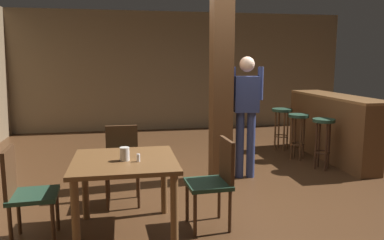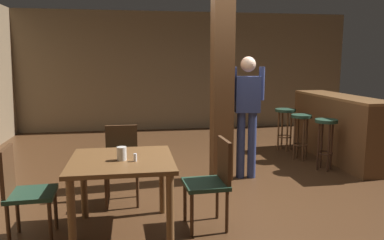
{
  "view_description": "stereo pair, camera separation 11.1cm",
  "coord_description": "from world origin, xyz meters",
  "px_view_note": "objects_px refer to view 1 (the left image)",
  "views": [
    {
      "loc": [
        -1.44,
        -4.52,
        1.67
      ],
      "look_at": [
        -0.59,
        0.08,
        0.92
      ],
      "focal_mm": 35.0,
      "sensor_mm": 36.0,
      "label": 1
    },
    {
      "loc": [
        -1.33,
        -4.54,
        1.67
      ],
      "look_at": [
        -0.59,
        0.08,
        0.92
      ],
      "focal_mm": 35.0,
      "sensor_mm": 36.0,
      "label": 2
    }
  ],
  "objects_px": {
    "chair_north": "(122,160)",
    "salt_shaker": "(138,158)",
    "bar_stool_near": "(323,132)",
    "bar_stool_mid": "(298,126)",
    "dining_table": "(125,171)",
    "standing_person": "(246,108)",
    "bar_stool_far": "(282,119)",
    "chair_east": "(215,178)",
    "bar_counter": "(331,127)",
    "napkin_cup": "(125,154)",
    "chair_west": "(24,190)"
  },
  "relations": [
    {
      "from": "bar_counter",
      "to": "standing_person",
      "type": "bearing_deg",
      "value": -157.34
    },
    {
      "from": "chair_east",
      "to": "bar_stool_far",
      "type": "xyz_separation_m",
      "value": [
        2.01,
        2.95,
        0.09
      ]
    },
    {
      "from": "chair_west",
      "to": "bar_counter",
      "type": "height_order",
      "value": "bar_counter"
    },
    {
      "from": "chair_east",
      "to": "bar_stool_mid",
      "type": "height_order",
      "value": "chair_east"
    },
    {
      "from": "standing_person",
      "to": "chair_east",
      "type": "bearing_deg",
      "value": -118.57
    },
    {
      "from": "dining_table",
      "to": "bar_stool_far",
      "type": "xyz_separation_m",
      "value": [
        2.9,
        2.95,
        -0.03
      ]
    },
    {
      "from": "dining_table",
      "to": "bar_stool_near",
      "type": "bearing_deg",
      "value": 28.85
    },
    {
      "from": "napkin_cup",
      "to": "salt_shaker",
      "type": "height_order",
      "value": "napkin_cup"
    },
    {
      "from": "standing_person",
      "to": "bar_stool_near",
      "type": "bearing_deg",
      "value": 7.39
    },
    {
      "from": "chair_east",
      "to": "bar_stool_mid",
      "type": "bearing_deg",
      "value": 48.63
    },
    {
      "from": "bar_counter",
      "to": "bar_stool_far",
      "type": "height_order",
      "value": "bar_counter"
    },
    {
      "from": "dining_table",
      "to": "chair_north",
      "type": "bearing_deg",
      "value": 91.81
    },
    {
      "from": "dining_table",
      "to": "standing_person",
      "type": "xyz_separation_m",
      "value": [
        1.7,
        1.48,
        0.38
      ]
    },
    {
      "from": "dining_table",
      "to": "salt_shaker",
      "type": "relative_size",
      "value": 13.49
    },
    {
      "from": "chair_north",
      "to": "bar_stool_mid",
      "type": "height_order",
      "value": "chair_north"
    },
    {
      "from": "napkin_cup",
      "to": "bar_stool_near",
      "type": "distance_m",
      "value": 3.46
    },
    {
      "from": "chair_west",
      "to": "standing_person",
      "type": "height_order",
      "value": "standing_person"
    },
    {
      "from": "chair_west",
      "to": "chair_east",
      "type": "bearing_deg",
      "value": 0.73
    },
    {
      "from": "chair_north",
      "to": "salt_shaker",
      "type": "relative_size",
      "value": 12.33
    },
    {
      "from": "chair_west",
      "to": "bar_stool_mid",
      "type": "distance_m",
      "value": 4.44
    },
    {
      "from": "chair_west",
      "to": "bar_counter",
      "type": "bearing_deg",
      "value": 27.26
    },
    {
      "from": "chair_north",
      "to": "bar_stool_near",
      "type": "xyz_separation_m",
      "value": [
        3.03,
        0.8,
        0.08
      ]
    },
    {
      "from": "chair_north",
      "to": "bar_counter",
      "type": "xyz_separation_m",
      "value": [
        3.49,
        1.37,
        0.05
      ]
    },
    {
      "from": "napkin_cup",
      "to": "standing_person",
      "type": "bearing_deg",
      "value": 42.11
    },
    {
      "from": "chair_west",
      "to": "bar_stool_far",
      "type": "relative_size",
      "value": 1.14
    },
    {
      "from": "bar_counter",
      "to": "chair_east",
      "type": "bearing_deg",
      "value": -139.13
    },
    {
      "from": "bar_stool_far",
      "to": "chair_west",
      "type": "bearing_deg",
      "value": -141.95
    },
    {
      "from": "chair_east",
      "to": "standing_person",
      "type": "relative_size",
      "value": 0.52
    },
    {
      "from": "bar_stool_near",
      "to": "bar_stool_far",
      "type": "height_order",
      "value": "bar_stool_near"
    },
    {
      "from": "chair_north",
      "to": "bar_counter",
      "type": "height_order",
      "value": "bar_counter"
    },
    {
      "from": "chair_west",
      "to": "napkin_cup",
      "type": "height_order",
      "value": "chair_west"
    },
    {
      "from": "bar_stool_near",
      "to": "bar_stool_mid",
      "type": "height_order",
      "value": "bar_stool_near"
    },
    {
      "from": "chair_east",
      "to": "napkin_cup",
      "type": "distance_m",
      "value": 0.94
    },
    {
      "from": "chair_east",
      "to": "standing_person",
      "type": "xyz_separation_m",
      "value": [
        0.81,
        1.49,
        0.5
      ]
    },
    {
      "from": "bar_counter",
      "to": "bar_stool_mid",
      "type": "height_order",
      "value": "bar_counter"
    },
    {
      "from": "napkin_cup",
      "to": "bar_counter",
      "type": "relative_size",
      "value": 0.05
    },
    {
      "from": "bar_stool_near",
      "to": "dining_table",
      "type": "bearing_deg",
      "value": -151.15
    },
    {
      "from": "dining_table",
      "to": "salt_shaker",
      "type": "bearing_deg",
      "value": -40.73
    },
    {
      "from": "napkin_cup",
      "to": "standing_person",
      "type": "xyz_separation_m",
      "value": [
        1.7,
        1.53,
        0.2
      ]
    },
    {
      "from": "napkin_cup",
      "to": "bar_stool_near",
      "type": "xyz_separation_m",
      "value": [
        3.0,
        1.7,
        -0.22
      ]
    },
    {
      "from": "chair_west",
      "to": "bar_stool_near",
      "type": "xyz_separation_m",
      "value": [
        3.91,
        1.68,
        0.08
      ]
    },
    {
      "from": "salt_shaker",
      "to": "napkin_cup",
      "type": "bearing_deg",
      "value": 154.77
    },
    {
      "from": "dining_table",
      "to": "bar_counter",
      "type": "xyz_separation_m",
      "value": [
        3.46,
        2.22,
        -0.07
      ]
    },
    {
      "from": "chair_north",
      "to": "salt_shaker",
      "type": "height_order",
      "value": "chair_north"
    },
    {
      "from": "salt_shaker",
      "to": "chair_east",
      "type": "bearing_deg",
      "value": 7.66
    },
    {
      "from": "chair_north",
      "to": "salt_shaker",
      "type": "bearing_deg",
      "value": -80.96
    },
    {
      "from": "chair_east",
      "to": "chair_north",
      "type": "bearing_deg",
      "value": 136.8
    },
    {
      "from": "bar_stool_near",
      "to": "bar_stool_mid",
      "type": "bearing_deg",
      "value": 99.97
    },
    {
      "from": "bar_stool_far",
      "to": "bar_stool_mid",
      "type": "bearing_deg",
      "value": -90.51
    },
    {
      "from": "chair_north",
      "to": "bar_stool_mid",
      "type": "relative_size",
      "value": 1.15
    }
  ]
}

